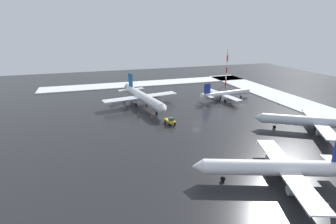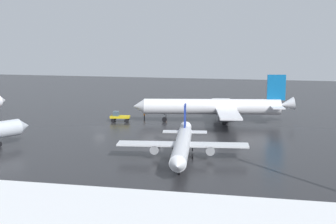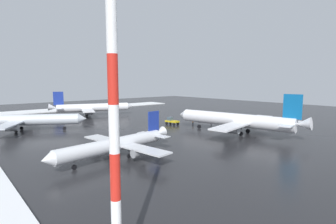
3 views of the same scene
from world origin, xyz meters
TOP-DOWN VIEW (x-y plane):
  - ground_plane at (0.00, 0.00)m, footprint 240.00×240.00m
  - snow_bank_left at (-67.00, 0.00)m, footprint 14.00×116.00m
  - airplane_distant_tail at (24.53, 12.73)m, footprint 38.06×31.80m
  - airplane_parked_starboard at (-17.50, -30.65)m, footprint 25.48×29.75m
  - airplane_far_rear at (23.39, -24.29)m, footprint 22.59×27.12m
  - airplane_parked_portside at (-37.24, -1.47)m, footprint 27.99×33.15m
  - pushback_tug at (1.86, 8.73)m, footprint 4.87×2.88m
  - ground_crew_by_nose_gear at (6.75, 13.83)m, footprint 0.36×0.36m
  - ground_crew_beside_wing at (11.38, 17.68)m, footprint 0.36×0.36m
  - antenna_mast at (50.97, -39.96)m, footprint 0.70×0.70m

SIDE VIEW (x-z plane):
  - ground_plane at x=0.00m, z-range 0.00..0.00m
  - snow_bank_left at x=-67.00m, z-range 0.00..0.36m
  - ground_crew_by_nose_gear at x=6.75m, z-range 0.12..1.83m
  - ground_crew_beside_wing at x=11.38m, z-range 0.12..1.83m
  - pushback_tug at x=1.86m, z-range 0.03..2.53m
  - airplane_far_rear at x=23.39m, z-range -1.37..6.69m
  - airplane_parked_starboard at x=-17.50m, z-range -1.67..8.18m
  - airplane_parked_portside at x=-37.24m, z-range -1.72..8.45m
  - airplane_distant_tail at x=24.53m, z-range -1.92..9.42m
  - antenna_mast at x=50.97m, z-range 0.00..19.55m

